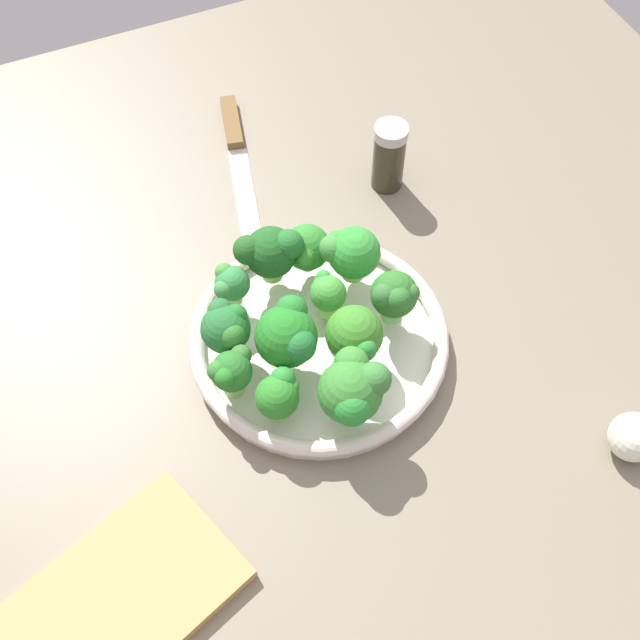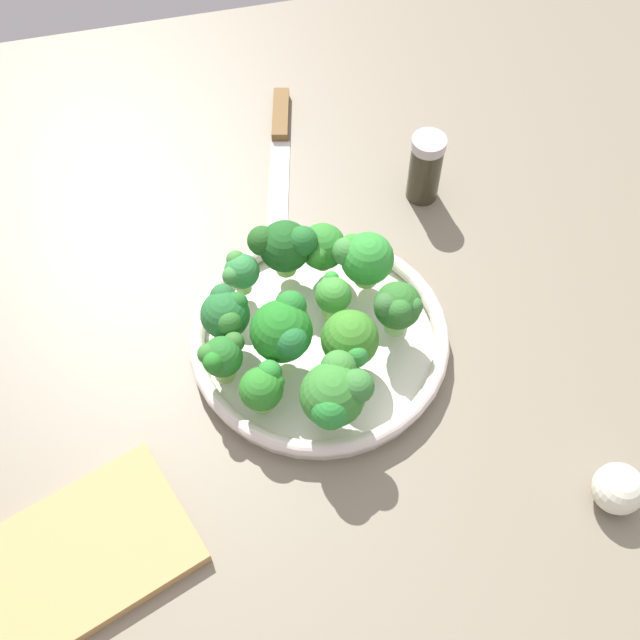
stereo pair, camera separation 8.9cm
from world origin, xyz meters
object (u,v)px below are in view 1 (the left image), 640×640
object	(u,v)px
bowl	(320,342)
knife	(237,147)
broccoli_floret_2	(327,293)
broccoli_floret_6	(270,252)
cutting_board	(113,605)
broccoli_floret_7	(351,252)
broccoli_floret_11	(279,395)
broccoli_floret_1	(231,372)
pepper_shaker	(389,156)
broccoli_floret_0	(394,296)
broccoli_floret_8	(305,248)
broccoli_floret_10	(288,336)
garlic_bulb	(633,437)
broccoli_floret_4	(226,328)
broccoli_floret_5	(231,284)
broccoli_floret_9	(355,336)
broccoli_floret_3	(353,390)

from	to	relation	value
bowl	knife	distance (cm)	34.33
broccoli_floret_2	broccoli_floret_6	world-z (taller)	broccoli_floret_6
broccoli_floret_2	cutting_board	bearing A→B (deg)	-145.97
broccoli_floret_7	broccoli_floret_11	world-z (taller)	broccoli_floret_7
broccoli_floret_1	pepper_shaker	xyz separation A→B (cm)	(29.98, 22.93, -1.92)
cutting_board	broccoli_floret_2	bearing A→B (deg)	34.03
broccoli_floret_1	pepper_shaker	bearing A→B (deg)	37.42
broccoli_floret_0	knife	bearing A→B (deg)	99.33
broccoli_floret_8	pepper_shaker	bearing A→B (deg)	33.59
broccoli_floret_10	pepper_shaker	size ratio (longest dim) A/B	0.81
broccoli_floret_7	garlic_bulb	size ratio (longest dim) A/B	1.34
broccoli_floret_11	knife	xyz separation A→B (cm)	(10.28, 41.11, -5.82)
knife	broccoli_floret_4	bearing A→B (deg)	-111.42
broccoli_floret_6	garlic_bulb	world-z (taller)	broccoli_floret_6
bowl	pepper_shaker	size ratio (longest dim) A/B	2.98
broccoli_floret_0	knife	world-z (taller)	broccoli_floret_0
broccoli_floret_8	broccoli_floret_11	bearing A→B (deg)	-121.56
broccoli_floret_8	broccoli_floret_10	xyz separation A→B (cm)	(-6.72, -11.09, 1.31)
broccoli_floret_5	garlic_bulb	world-z (taller)	broccoli_floret_5
broccoli_floret_7	broccoli_floret_8	world-z (taller)	broccoli_floret_7
broccoli_floret_8	cutting_board	distance (cm)	43.18
bowl	broccoli_floret_2	bearing A→B (deg)	53.73
bowl	broccoli_floret_7	bearing A→B (deg)	44.03
broccoli_floret_8	cutting_board	bearing A→B (deg)	-138.77
garlic_bulb	broccoli_floret_8	bearing A→B (deg)	123.77
garlic_bulb	broccoli_floret_4	bearing A→B (deg)	142.34
broccoli_floret_0	broccoli_floret_10	xyz separation A→B (cm)	(-12.77, -0.36, 0.44)
broccoli_floret_0	broccoli_floret_10	size ratio (longest dim) A/B	0.87
broccoli_floret_0	broccoli_floret_1	bearing A→B (deg)	-176.05
broccoli_floret_1	broccoli_floret_9	distance (cm)	13.78
broccoli_floret_3	broccoli_floret_10	bearing A→B (deg)	112.09
broccoli_floret_4	broccoli_floret_6	world-z (taller)	broccoli_floret_6
broccoli_floret_0	broccoli_floret_10	bearing A→B (deg)	-178.39
broccoli_floret_1	garlic_bulb	distance (cm)	42.82
broccoli_floret_3	broccoli_floret_9	world-z (taller)	broccoli_floret_3
broccoli_floret_0	broccoli_floret_11	size ratio (longest dim) A/B	1.27
cutting_board	pepper_shaker	size ratio (longest dim) A/B	2.40
broccoli_floret_4	broccoli_floret_7	size ratio (longest dim) A/B	0.95
broccoli_floret_11	broccoli_floret_3	bearing A→B (deg)	-26.16
broccoli_floret_3	broccoli_floret_5	world-z (taller)	broccoli_floret_3
broccoli_floret_0	knife	distance (cm)	36.64
broccoli_floret_2	broccoli_floret_11	bearing A→B (deg)	-135.22
broccoli_floret_2	pepper_shaker	world-z (taller)	pepper_shaker
broccoli_floret_0	broccoli_floret_8	world-z (taller)	broccoli_floret_0
broccoli_floret_7	broccoli_floret_10	size ratio (longest dim) A/B	0.88
broccoli_floret_1	broccoli_floret_7	world-z (taller)	broccoli_floret_7
broccoli_floret_2	cutting_board	size ratio (longest dim) A/B	0.23
bowl	broccoli_floret_9	xyz separation A→B (cm)	(2.40, -3.95, 5.40)
bowl	broccoli_floret_2	size ratio (longest dim) A/B	5.35
broccoli_floret_3	knife	size ratio (longest dim) A/B	0.31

